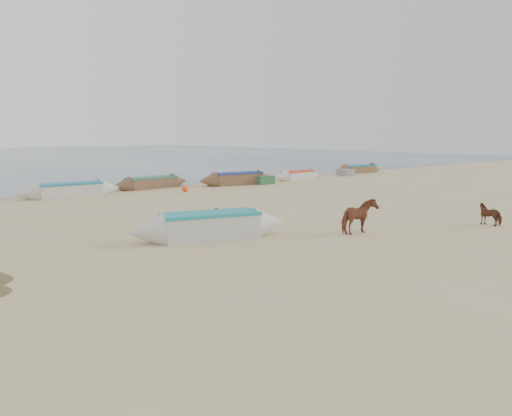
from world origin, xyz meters
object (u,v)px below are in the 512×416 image
at_px(cow_adult, 359,217).
at_px(calf_right, 491,214).
at_px(calf_front, 218,217).
at_px(near_canoe, 211,226).

distance_m(cow_adult, calf_right, 6.41).
bearing_deg(calf_right, calf_front, 31.32).
xyz_separation_m(calf_right, near_canoe, (-10.93, 5.40, 0.03)).
bearing_deg(near_canoe, calf_right, -9.79).
height_order(cow_adult, calf_front, cow_adult).
bearing_deg(near_canoe, calf_front, 64.10).
height_order(cow_adult, calf_right, cow_adult).
distance_m(cow_adult, calf_front, 5.79).
relative_size(calf_front, near_canoe, 0.15).
height_order(calf_front, calf_right, calf_front).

